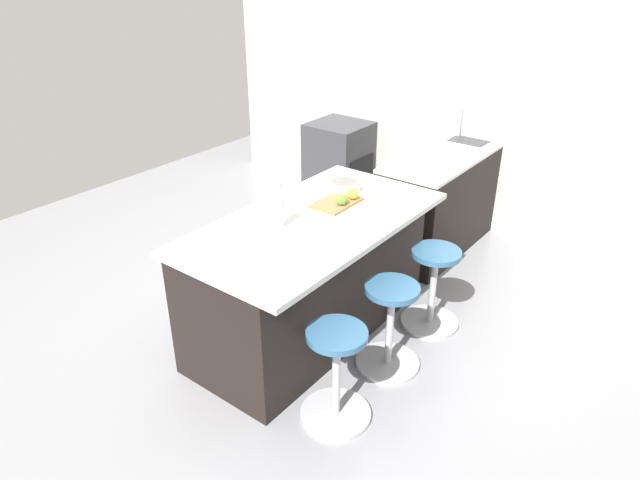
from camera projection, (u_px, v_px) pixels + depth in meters
ground_plane at (296, 332)px, 4.32m from camera, size 7.43×7.43×0.00m
interior_partition_left at (467, 79)px, 5.48m from camera, size 0.12×5.72×2.89m
sink_cabinet at (456, 190)px, 5.60m from camera, size 2.11×0.60×1.19m
oven_range at (339, 162)px, 6.36m from camera, size 0.60×0.61×0.88m
kitchen_island at (309, 275)px, 4.14m from camera, size 1.94×1.02×0.93m
stool_by_window at (433, 290)px, 4.28m from camera, size 0.44×0.44×0.64m
stool_middle at (390, 329)px, 3.85m from camera, size 0.44×0.44×0.64m
stool_near_camera at (336, 378)px, 3.42m from camera, size 0.44×0.44×0.64m
cutting_board at (336, 203)px, 4.14m from camera, size 0.36×0.24×0.02m
apple_green at (341, 199)px, 4.06m from camera, size 0.08×0.08×0.08m
apple_yellow at (353, 194)px, 4.15m from camera, size 0.08×0.08×0.08m
water_bottle at (280, 210)px, 3.75m from camera, size 0.06×0.06×0.31m
fruit_bowl at (344, 185)px, 4.35m from camera, size 0.25×0.25×0.07m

